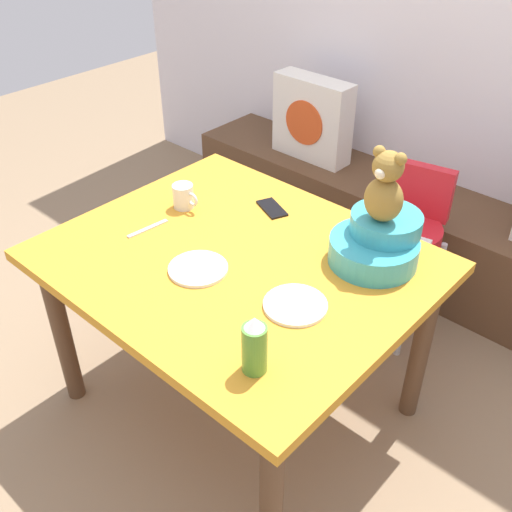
{
  "coord_description": "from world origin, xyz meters",
  "views": [
    {
      "loc": [
        1.17,
        -1.19,
        1.93
      ],
      "look_at": [
        0.0,
        0.1,
        0.69
      ],
      "focal_mm": 41.87,
      "sensor_mm": 36.0,
      "label": 1
    }
  ],
  "objects_px": {
    "pillow_floral_left": "(312,119)",
    "cell_phone": "(272,208)",
    "dinner_plate_far": "(295,305)",
    "dinner_plate_near": "(198,269)",
    "infant_seat_teal": "(377,242)",
    "teddy_bear": "(385,188)",
    "dining_table": "(237,279)",
    "ketchup_bottle": "(254,346)",
    "coffee_mug": "(184,196)",
    "highchair": "(403,232)"
  },
  "relations": [
    {
      "from": "cell_phone",
      "to": "dining_table",
      "type": "bearing_deg",
      "value": -137.1
    },
    {
      "from": "dining_table",
      "to": "dinner_plate_near",
      "type": "bearing_deg",
      "value": -106.51
    },
    {
      "from": "coffee_mug",
      "to": "dinner_plate_near",
      "type": "relative_size",
      "value": 0.6
    },
    {
      "from": "dining_table",
      "to": "highchair",
      "type": "xyz_separation_m",
      "value": [
        0.19,
        0.83,
        -0.12
      ]
    },
    {
      "from": "ketchup_bottle",
      "to": "dinner_plate_far",
      "type": "distance_m",
      "value": 0.3
    },
    {
      "from": "infant_seat_teal",
      "to": "ketchup_bottle",
      "type": "bearing_deg",
      "value": -86.71
    },
    {
      "from": "pillow_floral_left",
      "to": "infant_seat_teal",
      "type": "bearing_deg",
      "value": -43.38
    },
    {
      "from": "dining_table",
      "to": "infant_seat_teal",
      "type": "relative_size",
      "value": 3.81
    },
    {
      "from": "highchair",
      "to": "dinner_plate_near",
      "type": "xyz_separation_m",
      "value": [
        -0.23,
        -0.97,
        0.22
      ]
    },
    {
      "from": "dining_table",
      "to": "cell_phone",
      "type": "xyz_separation_m",
      "value": [
        -0.12,
        0.32,
        0.1
      ]
    },
    {
      "from": "highchair",
      "to": "coffee_mug",
      "type": "height_order",
      "value": "coffee_mug"
    },
    {
      "from": "coffee_mug",
      "to": "dinner_plate_far",
      "type": "height_order",
      "value": "coffee_mug"
    },
    {
      "from": "dinner_plate_near",
      "to": "cell_phone",
      "type": "distance_m",
      "value": 0.47
    },
    {
      "from": "teddy_bear",
      "to": "dinner_plate_near",
      "type": "bearing_deg",
      "value": -131.95
    },
    {
      "from": "pillow_floral_left",
      "to": "cell_phone",
      "type": "bearing_deg",
      "value": -60.88
    },
    {
      "from": "dining_table",
      "to": "ketchup_bottle",
      "type": "bearing_deg",
      "value": -41.0
    },
    {
      "from": "dining_table",
      "to": "ketchup_bottle",
      "type": "distance_m",
      "value": 0.56
    },
    {
      "from": "infant_seat_teal",
      "to": "cell_phone",
      "type": "distance_m",
      "value": 0.48
    },
    {
      "from": "highchair",
      "to": "pillow_floral_left",
      "type": "bearing_deg",
      "value": 153.29
    },
    {
      "from": "ketchup_bottle",
      "to": "dinner_plate_far",
      "type": "height_order",
      "value": "ketchup_bottle"
    },
    {
      "from": "ketchup_bottle",
      "to": "dinner_plate_far",
      "type": "relative_size",
      "value": 0.92
    },
    {
      "from": "dining_table",
      "to": "dinner_plate_far",
      "type": "bearing_deg",
      "value": -12.4
    },
    {
      "from": "dinner_plate_far",
      "to": "dining_table",
      "type": "bearing_deg",
      "value": 167.6
    },
    {
      "from": "ketchup_bottle",
      "to": "dinner_plate_near",
      "type": "xyz_separation_m",
      "value": [
        -0.44,
        0.21,
        -0.08
      ]
    },
    {
      "from": "dining_table",
      "to": "ketchup_bottle",
      "type": "xyz_separation_m",
      "value": [
        0.4,
        -0.35,
        0.18
      ]
    },
    {
      "from": "highchair",
      "to": "teddy_bear",
      "type": "distance_m",
      "value": 0.74
    },
    {
      "from": "dinner_plate_far",
      "to": "cell_phone",
      "type": "distance_m",
      "value": 0.58
    },
    {
      "from": "ketchup_bottle",
      "to": "infant_seat_teal",
      "type": "bearing_deg",
      "value": 93.29
    },
    {
      "from": "highchair",
      "to": "ketchup_bottle",
      "type": "bearing_deg",
      "value": -80.08
    },
    {
      "from": "coffee_mug",
      "to": "cell_phone",
      "type": "bearing_deg",
      "value": 39.43
    },
    {
      "from": "pillow_floral_left",
      "to": "dinner_plate_near",
      "type": "xyz_separation_m",
      "value": [
        0.59,
        -1.39,
        0.07
      ]
    },
    {
      "from": "dinner_plate_near",
      "to": "infant_seat_teal",
      "type": "bearing_deg",
      "value": 48.08
    },
    {
      "from": "ketchup_bottle",
      "to": "cell_phone",
      "type": "distance_m",
      "value": 0.85
    },
    {
      "from": "dining_table",
      "to": "infant_seat_teal",
      "type": "xyz_separation_m",
      "value": [
        0.36,
        0.31,
        0.17
      ]
    },
    {
      "from": "ketchup_bottle",
      "to": "cell_phone",
      "type": "relative_size",
      "value": 1.28
    },
    {
      "from": "dining_table",
      "to": "teddy_bear",
      "type": "xyz_separation_m",
      "value": [
        0.36,
        0.31,
        0.37
      ]
    },
    {
      "from": "infant_seat_teal",
      "to": "teddy_bear",
      "type": "bearing_deg",
      "value": -90.0
    },
    {
      "from": "pillow_floral_left",
      "to": "dinner_plate_far",
      "type": "height_order",
      "value": "pillow_floral_left"
    },
    {
      "from": "highchair",
      "to": "dinner_plate_near",
      "type": "relative_size",
      "value": 3.95
    },
    {
      "from": "dinner_plate_near",
      "to": "ketchup_bottle",
      "type": "bearing_deg",
      "value": -24.98
    },
    {
      "from": "ketchup_bottle",
      "to": "dinner_plate_near",
      "type": "relative_size",
      "value": 0.92
    },
    {
      "from": "highchair",
      "to": "teddy_bear",
      "type": "bearing_deg",
      "value": -72.19
    },
    {
      "from": "dinner_plate_far",
      "to": "teddy_bear",
      "type": "bearing_deg",
      "value": 83.21
    },
    {
      "from": "teddy_bear",
      "to": "ketchup_bottle",
      "type": "height_order",
      "value": "teddy_bear"
    },
    {
      "from": "dining_table",
      "to": "infant_seat_teal",
      "type": "height_order",
      "value": "infant_seat_teal"
    },
    {
      "from": "highchair",
      "to": "cell_phone",
      "type": "distance_m",
      "value": 0.64
    },
    {
      "from": "dining_table",
      "to": "cell_phone",
      "type": "relative_size",
      "value": 8.74
    },
    {
      "from": "highchair",
      "to": "coffee_mug",
      "type": "bearing_deg",
      "value": -128.24
    },
    {
      "from": "dining_table",
      "to": "coffee_mug",
      "type": "height_order",
      "value": "coffee_mug"
    },
    {
      "from": "coffee_mug",
      "to": "cell_phone",
      "type": "relative_size",
      "value": 0.83
    }
  ]
}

